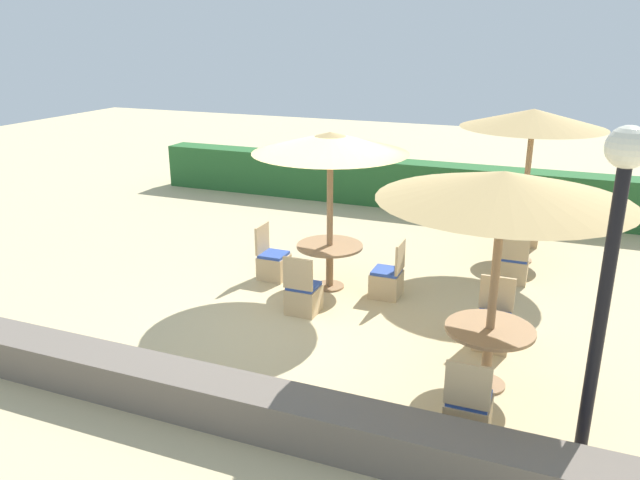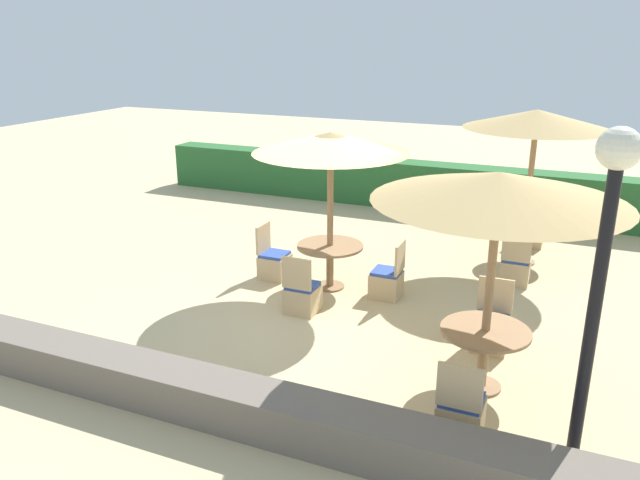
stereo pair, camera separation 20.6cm
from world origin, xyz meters
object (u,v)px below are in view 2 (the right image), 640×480
at_px(round_table_center, 330,254).
at_px(parasol_center, 331,143).
at_px(parasol_back_right, 537,120).
at_px(patio_chair_center_south, 302,296).
at_px(patio_chair_back_right_south, 515,268).
at_px(round_table_front_right, 484,342).
at_px(round_table_back_right, 524,232).
at_px(patio_chair_back_right_north, 531,232).
at_px(lamp_post, 605,241).
at_px(patio_chair_front_right_north, 491,330).
at_px(patio_chair_center_east, 387,281).
at_px(patio_chair_front_right_south, 460,414).
at_px(patio_chair_center_west, 274,263).
at_px(parasol_front_right, 499,188).

bearing_deg(round_table_center, parasol_center, 108.97).
distance_m(parasol_back_right, patio_chair_center_south, 5.06).
bearing_deg(patio_chair_back_right_south, parasol_center, -153.63).
relative_size(round_table_front_right, round_table_back_right, 0.94).
bearing_deg(patio_chair_center_south, patio_chair_back_right_north, 58.17).
height_order(parasol_center, patio_chair_center_south, parasol_center).
relative_size(lamp_post, patio_chair_back_right_north, 3.57).
distance_m(patio_chair_back_right_south, patio_chair_back_right_north, 2.15).
xyz_separation_m(round_table_front_right, patio_chair_back_right_south, (-0.03, 3.50, -0.33)).
height_order(round_table_front_right, patio_chair_center_south, patio_chair_center_south).
distance_m(round_table_front_right, patio_chair_front_right_north, 1.09).
distance_m(patio_chair_back_right_south, patio_chair_center_south, 3.71).
height_order(parasol_center, patio_chair_center_east, parasol_center).
distance_m(patio_chair_front_right_south, patio_chair_center_west, 4.96).
bearing_deg(patio_chair_center_west, parasol_back_right, 122.59).
distance_m(round_table_front_right, patio_chair_front_right_south, 1.10).
distance_m(lamp_post, patio_chair_back_right_north, 7.24).
height_order(round_table_front_right, round_table_back_right, round_table_front_right).
height_order(patio_chair_back_right_north, patio_chair_center_south, same).
relative_size(patio_chair_center_east, patio_chair_center_west, 1.00).
distance_m(patio_chair_front_right_south, round_table_back_right, 5.63).
height_order(round_table_back_right, parasol_center, parasol_center).
relative_size(patio_chair_back_right_north, parasol_center, 0.36).
xyz_separation_m(patio_chair_back_right_north, patio_chair_center_east, (-1.85, -3.54, 0.00)).
bearing_deg(round_table_center, lamp_post, -40.73).
height_order(round_table_back_right, round_table_center, round_table_center).
xyz_separation_m(round_table_front_right, patio_chair_back_right_north, (0.02, 5.65, -0.33)).
height_order(parasol_back_right, parasol_center, parasol_back_right).
distance_m(lamp_post, patio_chair_center_south, 4.95).
distance_m(lamp_post, patio_chair_front_right_north, 3.26).
distance_m(patio_chair_back_right_south, round_table_center, 3.13).
height_order(lamp_post, round_table_center, lamp_post).
height_order(parasol_front_right, round_table_front_right, parasol_front_right).
distance_m(patio_chair_back_right_south, patio_chair_center_west, 4.07).
bearing_deg(round_table_front_right, patio_chair_center_south, 159.49).
bearing_deg(patio_chair_front_right_north, parasol_front_right, 93.31).
xyz_separation_m(parasol_front_right, patio_chair_front_right_south, (-0.05, -1.05, -2.18)).
relative_size(patio_chair_front_right_north, patio_chair_center_south, 1.00).
distance_m(patio_chair_front_right_north, patio_chair_center_west, 3.95).
relative_size(lamp_post, patio_chair_back_right_south, 3.57).
relative_size(patio_chair_front_right_south, patio_chair_back_right_south, 1.00).
bearing_deg(round_table_back_right, parasol_center, -138.58).
distance_m(parasol_back_right, patio_chair_center_west, 5.10).
relative_size(round_table_center, patio_chair_center_west, 1.16).
bearing_deg(round_table_front_right, lamp_post, -49.08).
height_order(lamp_post, patio_chair_front_right_north, lamp_post).
distance_m(parasol_center, patio_chair_center_west, 2.37).
height_order(patio_chair_center_south, patio_chair_center_west, same).
bearing_deg(patio_chair_front_right_south, patio_chair_back_right_south, 89.71).
xyz_separation_m(patio_chair_back_right_north, patio_chair_center_west, (-3.88, -3.52, 0.00)).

